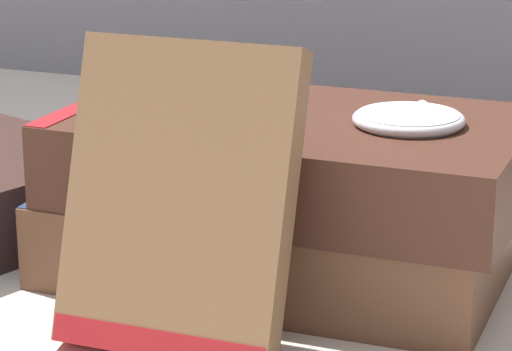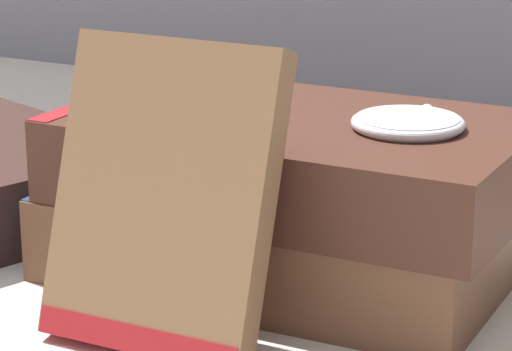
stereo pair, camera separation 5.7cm
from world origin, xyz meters
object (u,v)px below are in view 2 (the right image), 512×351
Objects in this scene: book_flat_bottom at (274,232)px; pocket_watch at (408,123)px; book_leaning_front at (155,207)px; book_flat_top at (286,156)px.

pocket_watch reaches higher than book_flat_bottom.
book_flat_bottom is at bearing 84.68° from book_leaning_front.
book_leaning_front is at bearing -95.86° from book_flat_bottom.
book_leaning_front is at bearing -128.64° from pocket_watch.
book_flat_bottom is at bearing -179.63° from pocket_watch.
book_flat_bottom is 1.67× the size of book_leaning_front.
pocket_watch is (0.08, 0.10, 0.02)m from book_leaning_front.
book_leaning_front is 2.37× the size of pocket_watch.
book_flat_bottom is 0.10m from pocket_watch.
pocket_watch is at bearing 2.80° from book_flat_top.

